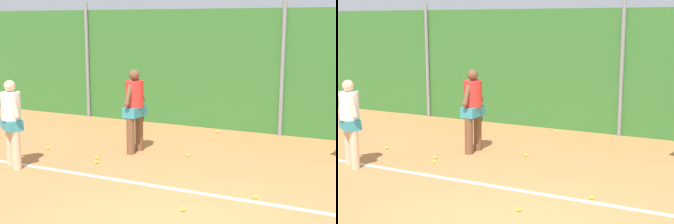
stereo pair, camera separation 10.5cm
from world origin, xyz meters
The scene contains 14 objects.
ground_plane centered at (0.00, 1.86, 0.00)m, with size 29.83×29.83×0.00m, color #C67542.
hedge_fence_backdrop centered at (0.00, 6.32, 1.53)m, with size 19.39×0.25×3.06m, color #33702D.
fence_post_left centered at (-5.59, 6.14, 1.64)m, with size 0.10×0.10×3.27m, color gray.
fence_post_center centered at (0.00, 6.14, 1.64)m, with size 0.10×0.10×3.27m, color gray.
court_baseline_paint centered at (0.00, 1.52, 0.00)m, with size 14.17×0.10×0.01m, color white.
player_foreground_near centered at (-3.97, 1.33, 0.94)m, with size 0.64×0.48×1.67m.
player_midcourt centered at (-2.43, 3.28, 0.99)m, with size 0.38×0.82×1.77m.
tennis_ball_0 centered at (-2.69, 2.20, 0.03)m, with size 0.07×0.07×0.07m, color #CCDB33.
tennis_ball_2 centered at (-1.27, 3.43, 0.03)m, with size 0.07×0.07×0.07m, color #CCDB33.
tennis_ball_3 centered at (-2.85, 2.47, 0.03)m, with size 0.07×0.07×0.07m, color #CCDB33.
tennis_ball_4 centered at (-0.17, 0.69, 0.03)m, with size 0.07×0.07×0.07m, color #CCDB33.
tennis_ball_5 centered at (-4.25, 2.65, 0.03)m, with size 0.07×0.07×0.07m, color #CCDB33.
tennis_ball_6 centered at (-1.47, 5.76, 0.03)m, with size 0.07×0.07×0.07m, color #CCDB33.
tennis_ball_8 centered at (0.65, 1.66, 0.03)m, with size 0.07×0.07×0.07m, color #CCDB33.
Camera 2 is at (2.65, -5.44, 2.74)m, focal length 52.15 mm.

